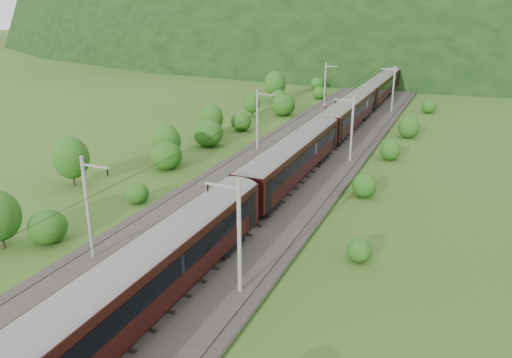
% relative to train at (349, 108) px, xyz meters
% --- Properties ---
extents(ground, '(600.00, 600.00, 0.00)m').
position_rel_train_xyz_m(ground, '(-2.40, -46.52, -3.86)').
color(ground, '#2E4F18').
rests_on(ground, ground).
extents(railbed, '(14.00, 220.00, 0.30)m').
position_rel_train_xyz_m(railbed, '(-2.40, -36.52, -3.71)').
color(railbed, '#38332D').
rests_on(railbed, ground).
extents(track_left, '(2.40, 220.00, 0.27)m').
position_rel_train_xyz_m(track_left, '(-4.80, -36.52, -3.49)').
color(track_left, brown).
rests_on(track_left, railbed).
extents(track_right, '(2.40, 220.00, 0.27)m').
position_rel_train_xyz_m(track_right, '(-0.00, -36.52, -3.49)').
color(track_right, brown).
rests_on(track_right, railbed).
extents(catenary_left, '(2.54, 192.28, 8.00)m').
position_rel_train_xyz_m(catenary_left, '(-8.52, -14.52, 0.64)').
color(catenary_left, gray).
rests_on(catenary_left, railbed).
extents(catenary_right, '(2.54, 192.28, 8.00)m').
position_rel_train_xyz_m(catenary_right, '(3.72, -14.52, 0.64)').
color(catenary_right, gray).
rests_on(catenary_right, railbed).
extents(overhead_wires, '(4.83, 198.00, 0.03)m').
position_rel_train_xyz_m(overhead_wires, '(-2.40, -36.52, 3.24)').
color(overhead_wires, black).
rests_on(overhead_wires, ground).
extents(mountain_main, '(504.00, 360.00, 244.00)m').
position_rel_train_xyz_m(mountain_main, '(-2.40, 213.48, -3.86)').
color(mountain_main, black).
rests_on(mountain_main, ground).
extents(mountain_ridge, '(336.00, 280.00, 132.00)m').
position_rel_train_xyz_m(mountain_ridge, '(-122.40, 253.48, -3.86)').
color(mountain_ridge, black).
rests_on(mountain_ridge, ground).
extents(train, '(3.30, 184.70, 5.75)m').
position_rel_train_xyz_m(train, '(0.00, 0.00, 0.00)').
color(train, black).
rests_on(train, ground).
extents(hazard_post_near, '(0.18, 0.18, 1.68)m').
position_rel_train_xyz_m(hazard_post_near, '(-2.40, -11.86, -2.72)').
color(hazard_post_near, red).
rests_on(hazard_post_near, railbed).
extents(hazard_post_far, '(0.15, 0.15, 1.45)m').
position_rel_train_xyz_m(hazard_post_far, '(-1.83, 1.24, -2.83)').
color(hazard_post_far, red).
rests_on(hazard_post_far, railbed).
extents(signal, '(0.26, 0.26, 2.38)m').
position_rel_train_xyz_m(signal, '(-5.71, 7.72, -2.16)').
color(signal, black).
rests_on(signal, railbed).
extents(vegetation_left, '(12.92, 147.94, 6.54)m').
position_rel_train_xyz_m(vegetation_left, '(-16.94, -28.55, -1.37)').
color(vegetation_left, '#215516').
rests_on(vegetation_left, ground).
extents(vegetation_right, '(5.80, 111.78, 2.82)m').
position_rel_train_xyz_m(vegetation_right, '(9.33, -27.98, -2.66)').
color(vegetation_right, '#215516').
rests_on(vegetation_right, ground).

